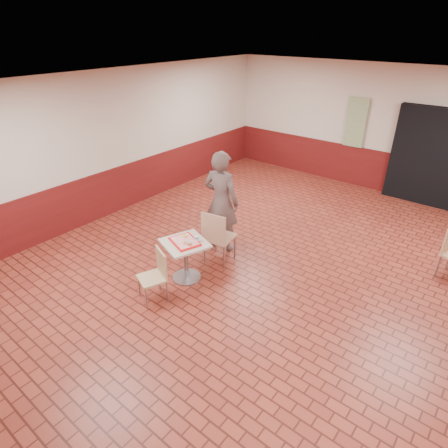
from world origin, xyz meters
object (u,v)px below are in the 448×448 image
Objects in this scene: customer at (221,202)px; paper_cup at (196,238)px; chair_main_back at (217,235)px; ring_donut at (184,236)px; chair_main_front at (156,273)px; serving_tray at (185,242)px; long_john_donut at (188,243)px; main_table at (185,254)px.

paper_cup is (0.31, -1.01, -0.18)m from customer.
chair_main_back is 10.02× the size of ring_donut.
paper_cup is at bearing 102.42° from chair_main_front.
customer reaches higher than serving_tray.
paper_cup is (0.04, -0.56, 0.20)m from chair_main_back.
serving_tray is 4.75× the size of ring_donut.
customer reaches higher than long_john_donut.
long_john_donut is at bearing -20.98° from serving_tray.
chair_main_front is at bearing -99.33° from paper_cup.
paper_cup reaches higher than serving_tray.
chair_main_back is at bearing 107.84° from chair_main_front.
chair_main_back is at bearing 113.55° from customer.
main_table is 4.52× the size of long_john_donut.
customer is 1.07m from paper_cup.
chair_main_front reaches higher than ring_donut.
main_table is 0.84× the size of chair_main_front.
chair_main_back is 0.65m from customer.
customer is at bearing -68.44° from chair_main_back.
chair_main_back is at bearing 93.72° from paper_cup.
serving_tray is at bearing -45.01° from ring_donut.
serving_tray is 0.12m from long_john_donut.
serving_tray is at bearing 180.00° from main_table.
ring_donut is (-0.20, -0.59, 0.18)m from chair_main_back.
chair_main_front is 1.34m from chair_main_back.
chair_main_front reaches higher than long_john_donut.
paper_cup reaches higher than ring_donut.
serving_tray is at bearing 112.72° from chair_main_front.
chair_main_front is 5.40× the size of long_john_donut.
paper_cup is (0.14, 0.13, 0.06)m from serving_tray.
customer reaches higher than ring_donut.
paper_cup reaches higher than main_table.
serving_tray is (0.17, -1.14, -0.24)m from customer.
main_table is 0.24m from serving_tray.
customer is 12.30× the size of long_john_donut.
chair_main_front is at bearing 88.18° from customer.
chair_main_front is (0.01, -0.65, -0.01)m from main_table.
long_john_donut is 1.92× the size of paper_cup.
ring_donut is (-0.10, 0.10, 0.27)m from main_table.
chair_main_back is 0.59m from paper_cup.
chair_main_back reaches higher than ring_donut.
ring_donut reaches higher than serving_tray.
chair_main_back reaches higher than paper_cup.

